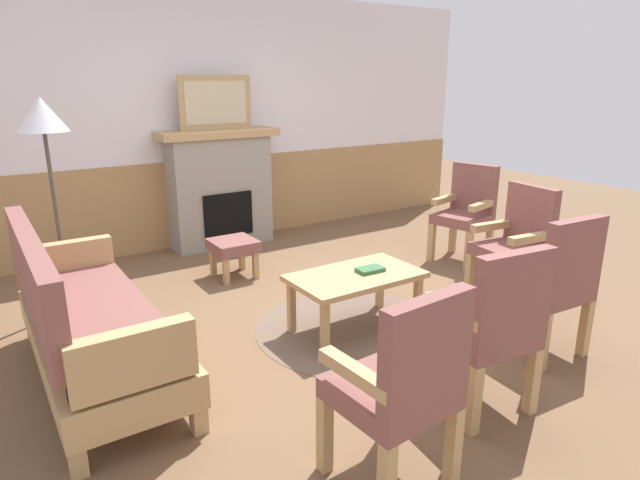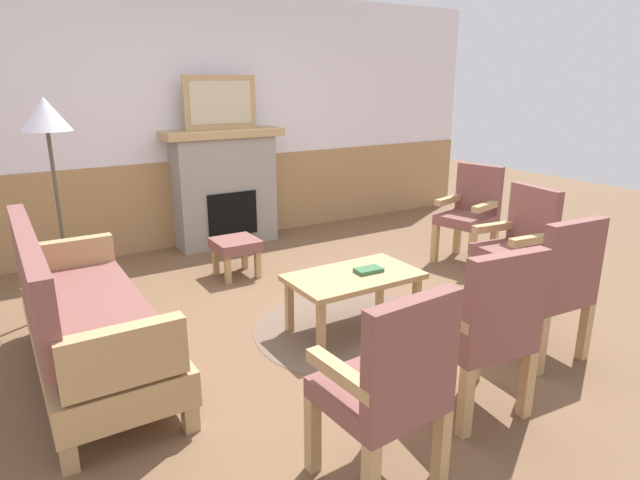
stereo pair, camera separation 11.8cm
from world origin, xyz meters
The scene contains 15 objects.
ground_plane centered at (0.00, 0.00, 0.00)m, with size 14.00×14.00×0.00m, color brown.
wall_back centered at (0.00, 2.60, 1.31)m, with size 7.20×0.14×2.70m.
fireplace centered at (0.00, 2.35, 0.65)m, with size 1.30×0.44×1.28m.
framed_picture centered at (0.00, 2.35, 1.56)m, with size 0.80×0.04×0.56m.
couch centered at (-1.84, 0.11, 0.40)m, with size 0.70×1.80×0.98m.
coffee_table centered at (-0.05, -0.20, 0.39)m, with size 0.96×0.56×0.44m.
round_rug centered at (-0.05, -0.20, 0.00)m, with size 1.49×1.49×0.01m, color brown.
book_on_table centered at (0.07, -0.22, 0.46)m, with size 0.20×0.12×0.03m, color #33663D.
footstool centered at (-0.33, 1.32, 0.28)m, with size 0.40×0.40×0.36m.
armchair_near_fireplace centered at (1.86, 0.48, 0.54)m, with size 0.57×0.57×0.98m.
armchair_by_window_left centered at (1.37, -0.51, 0.54)m, with size 0.53×0.53×0.98m.
armchair_front_left centered at (-0.86, -1.61, 0.54)m, with size 0.51×0.51×0.98m.
armchair_front_center centered at (-0.06, -1.43, 0.54)m, with size 0.54×0.54×0.98m.
armchair_corner_left centered at (0.80, -1.22, 0.54)m, with size 0.51×0.51×0.98m.
floor_lamp_by_couch centered at (-1.78, 1.35, 1.45)m, with size 0.36×0.36×1.68m.
Camera 2 is at (-2.21, -3.21, 1.81)m, focal length 30.30 mm.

